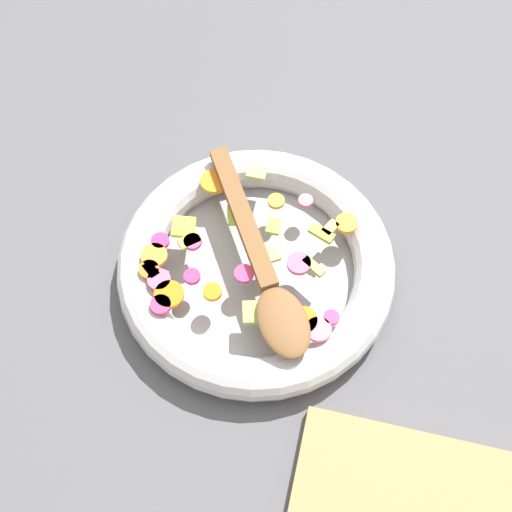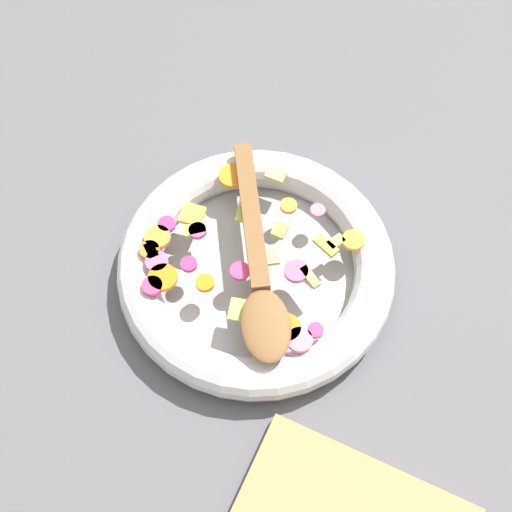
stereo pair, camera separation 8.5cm
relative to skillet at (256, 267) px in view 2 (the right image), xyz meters
The scene contains 4 objects.
ground_plane 0.02m from the skillet, ahead, with size 4.00×4.00×0.00m, color #4C4C51.
skillet is the anchor object (origin of this frame).
chopped_vegetables 0.04m from the skillet, 152.58° to the right, with size 0.25×0.23×0.01m.
wooden_spoon 0.05m from the skillet, 58.42° to the right, with size 0.19×0.27×0.01m.
Camera 2 is at (0.17, -0.37, 0.79)m, focal length 50.00 mm.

